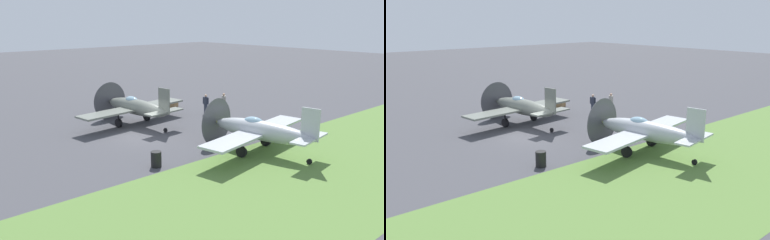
% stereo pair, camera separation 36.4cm
% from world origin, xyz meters
% --- Properties ---
extents(ground_plane, '(160.00, 160.00, 0.00)m').
position_xyz_m(ground_plane, '(0.00, 0.00, 0.00)').
color(ground_plane, '#424247').
extents(grass_verge, '(120.00, 11.00, 0.01)m').
position_xyz_m(grass_verge, '(0.00, -11.83, 0.00)').
color(grass_verge, '#567A38').
rests_on(grass_verge, ground).
extents(airplane_lead, '(9.57, 7.59, 3.39)m').
position_xyz_m(airplane_lead, '(1.46, 3.08, 1.42)').
color(airplane_lead, slate).
rests_on(airplane_lead, ground).
extents(airplane_wingman, '(9.68, 7.70, 3.42)m').
position_xyz_m(airplane_wingman, '(3.32, -7.70, 1.43)').
color(airplane_wingman, '#B2B7BC').
rests_on(airplane_wingman, ground).
extents(ground_crew_chief, '(0.38, 0.59, 1.73)m').
position_xyz_m(ground_crew_chief, '(9.63, 1.50, 0.91)').
color(ground_crew_chief, '#9E998E').
rests_on(ground_crew_chief, ground).
extents(ground_crew_mechanic, '(0.38, 0.63, 1.73)m').
position_xyz_m(ground_crew_mechanic, '(8.01, 2.09, 0.91)').
color(ground_crew_mechanic, '#2D3342').
rests_on(ground_crew_mechanic, ground).
extents(fuel_drum, '(0.60, 0.60, 0.90)m').
position_xyz_m(fuel_drum, '(-2.98, -5.52, 0.45)').
color(fuel_drum, black).
rests_on(fuel_drum, ground).
extents(supply_crate, '(1.21, 1.21, 0.64)m').
position_xyz_m(supply_crate, '(7.69, 6.33, 0.32)').
color(supply_crate, olive).
rests_on(supply_crate, ground).
extents(runway_marker_cone, '(0.36, 0.36, 0.44)m').
position_xyz_m(runway_marker_cone, '(8.51, -7.63, 0.22)').
color(runway_marker_cone, orange).
rests_on(runway_marker_cone, ground).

